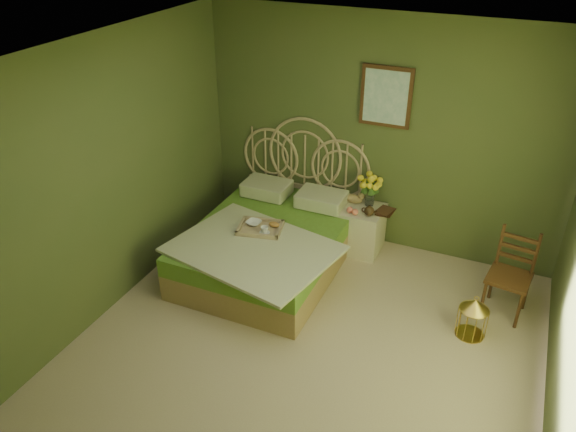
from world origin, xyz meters
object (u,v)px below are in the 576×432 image
at_px(bed, 271,240).
at_px(birdcage, 473,318).
at_px(chair, 511,268).
at_px(nightstand, 362,222).

xyz_separation_m(bed, birdcage, (2.19, -0.30, -0.10)).
bearing_deg(chair, bed, -166.56).
bearing_deg(bed, birdcage, -7.86).
xyz_separation_m(nightstand, chair, (1.62, -0.47, 0.13)).
bearing_deg(nightstand, chair, -16.20).
bearing_deg(bed, chair, 5.45).
height_order(nightstand, chair, nightstand).
distance_m(bed, chair, 2.45).
bearing_deg(bed, nightstand, 41.06).
xyz_separation_m(bed, chair, (2.43, 0.23, 0.18)).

